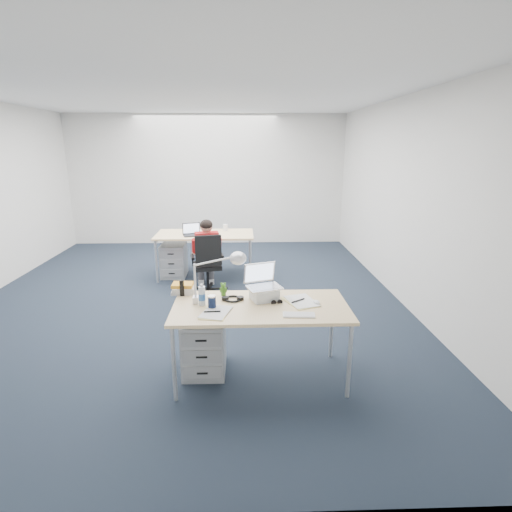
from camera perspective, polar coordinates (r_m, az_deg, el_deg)
The scene contains 24 objects.
floor at distance 5.86m, azimuth -9.42°, elevation -6.12°, with size 7.00×7.00×0.00m, color black.
room at distance 5.47m, azimuth -10.22°, elevation 10.82°, with size 6.02×7.02×2.80m.
desk_near at distance 3.68m, azimuth 0.66°, elevation -7.74°, with size 1.60×0.80×0.73m.
desk_far at distance 6.69m, azimuth -7.31°, elevation 2.81°, with size 1.60×0.80×0.73m.
office_chair at distance 6.00m, azimuth -6.89°, elevation -2.85°, with size 0.68×0.68×0.91m.
seated_person at distance 6.07m, azimuth -7.08°, elevation 0.22°, with size 0.40×0.64×1.10m.
drawer_pedestal_near at distance 3.99m, azimuth -7.39°, elevation -12.41°, with size 0.40×0.50×0.55m, color #A5A8AA.
drawer_pedestal_far at distance 6.87m, azimuth -11.65°, elevation -0.56°, with size 0.40×0.50×0.55m, color #A5A8AA.
silver_laptop at distance 3.74m, azimuth 1.20°, elevation -3.88°, with size 0.31×0.24×0.33m, color silver, non-canonical shape.
wireless_keyboard at distance 3.47m, azimuth 6.14°, elevation -8.35°, with size 0.27×0.11×0.01m, color white.
computer_mouse at distance 3.73m, azimuth 8.65°, elevation -6.54°, with size 0.06×0.09×0.03m, color white.
headphones at distance 3.79m, azimuth -3.34°, elevation -6.05°, with size 0.21×0.16×0.03m, color black, non-canonical shape.
can_koozie at distance 3.61m, azimuth -6.31°, elevation -6.53°, with size 0.07×0.07×0.12m, color #121D3A.
water_bottle at distance 3.67m, azimuth -7.74°, elevation -5.48°, with size 0.06×0.06×0.20m, color silver.
bear_figurine at distance 3.90m, azimuth -4.69°, elevation -4.69°, with size 0.07×0.05×0.13m, color #29691C, non-canonical shape.
book_stack at distance 4.01m, azimuth -10.36°, elevation -4.55°, with size 0.22×0.16×0.10m, color silver.
cordless_phone at distance 3.93m, azimuth -10.55°, elevation -4.53°, with size 0.04×0.03×0.16m, color black.
papers_left at distance 3.52m, azimuth -5.92°, elevation -8.06°, with size 0.22×0.31×0.01m, color #F3E38D.
papers_right at distance 3.75m, azimuth 6.36°, elevation -6.51°, with size 0.23×0.33×0.01m, color #F3E38D.
sunglasses at distance 3.70m, azimuth 2.99°, elevation -6.63°, with size 0.11×0.05×0.03m, color black, non-canonical shape.
desk_lamp at distance 3.66m, azimuth -6.37°, elevation -2.94°, with size 0.45×0.16×0.51m, color silver, non-canonical shape.
dark_laptop at distance 6.53m, azimuth -9.10°, elevation 3.78°, with size 0.29×0.28×0.21m, color black, non-canonical shape.
far_cup at distance 6.86m, azimuth -4.38°, elevation 4.07°, with size 0.08×0.08×0.11m, color white.
far_papers at distance 6.78m, azimuth -9.04°, elevation 3.35°, with size 0.18×0.26×0.01m, color white.
Camera 1 is at (0.77, -5.40, 2.13)m, focal length 28.00 mm.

